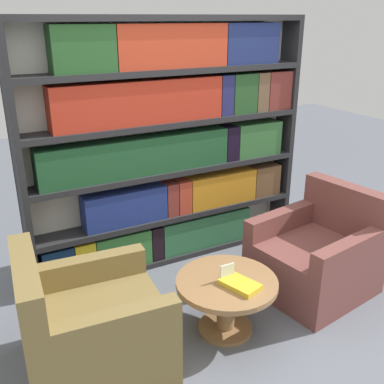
{
  "coord_description": "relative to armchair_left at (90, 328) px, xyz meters",
  "views": [
    {
      "loc": [
        -1.68,
        -2.18,
        2.21
      ],
      "look_at": [
        -0.14,
        0.68,
        0.93
      ],
      "focal_mm": 42.0,
      "sensor_mm": 36.0,
      "label": 1
    }
  ],
  "objects": [
    {
      "name": "ground_plane",
      "position": [
        1.13,
        -0.26,
        -0.3
      ],
      "size": [
        14.0,
        14.0,
        0.0
      ],
      "primitive_type": "plane",
      "color": "slate"
    },
    {
      "name": "coffee_table",
      "position": [
        0.99,
        -0.11,
        0.01
      ],
      "size": [
        0.74,
        0.74,
        0.43
      ],
      "color": "olive",
      "rests_on": "ground_plane"
    },
    {
      "name": "table_sign",
      "position": [
        0.99,
        -0.11,
        0.19
      ],
      "size": [
        0.11,
        0.06,
        0.13
      ],
      "color": "black",
      "rests_on": "coffee_table"
    },
    {
      "name": "bookshelf",
      "position": [
        1.14,
        1.11,
        0.82
      ],
      "size": [
        2.65,
        0.3,
        2.22
      ],
      "color": "silver",
      "rests_on": "ground_plane"
    },
    {
      "name": "stray_book",
      "position": [
        1.02,
        -0.23,
        0.15
      ],
      "size": [
        0.25,
        0.31,
        0.04
      ],
      "color": "gold",
      "rests_on": "coffee_table"
    },
    {
      "name": "armchair_right",
      "position": [
        1.97,
        0.0,
        0.0
      ],
      "size": [
        1.01,
        0.94,
        0.87
      ],
      "rotation": [
        0.0,
        0.0,
        -1.42
      ],
      "color": "brown",
      "rests_on": "ground_plane"
    },
    {
      "name": "armchair_left",
      "position": [
        0.0,
        0.0,
        0.0
      ],
      "size": [
        0.96,
        0.88,
        0.87
      ],
      "rotation": [
        0.0,
        0.0,
        1.49
      ],
      "color": "olive",
      "rests_on": "ground_plane"
    }
  ]
}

